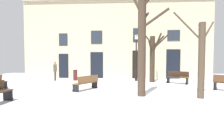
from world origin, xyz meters
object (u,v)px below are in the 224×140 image
(tree_center, at_px, (153,56))
(bench_by_litter_bin, at_px, (178,77))
(litter_bin, at_px, (75,75))
(tree_foreground, at_px, (201,56))
(person_crossing_plaza, at_px, (55,70))
(tree_left_of_center, at_px, (142,40))
(bench_far_corner, at_px, (87,82))
(streetlamp, at_px, (136,53))

(tree_center, bearing_deg, bench_by_litter_bin, -27.26)
(tree_center, xyz_separation_m, litter_bin, (-6.53, 0.85, -1.66))
(tree_foreground, distance_m, person_crossing_plaza, 11.77)
(tree_left_of_center, relative_size, bench_by_litter_bin, 3.62)
(tree_foreground, distance_m, litter_bin, 10.72)
(person_crossing_plaza, bearing_deg, tree_center, -101.89)
(litter_bin, bearing_deg, person_crossing_plaza, -170.22)
(tree_left_of_center, xyz_separation_m, bench_far_corner, (-3.11, 1.66, -2.33))
(tree_left_of_center, xyz_separation_m, bench_by_litter_bin, (3.14, 5.10, -2.31))
(bench_far_corner, distance_m, bench_by_litter_bin, 7.13)
(litter_bin, relative_size, bench_far_corner, 0.48)
(streetlamp, xyz_separation_m, bench_by_litter_bin, (3.01, -1.70, -1.93))
(tree_foreground, xyz_separation_m, person_crossing_plaza, (-9.48, 6.90, -1.04))
(tree_left_of_center, relative_size, tree_foreground, 1.39)
(tree_foreground, relative_size, bench_by_litter_bin, 2.60)
(litter_bin, bearing_deg, bench_by_litter_bin, -11.95)
(tree_center, height_order, tree_foreground, tree_center)
(streetlamp, height_order, bench_far_corner, streetlamp)
(litter_bin, bearing_deg, tree_left_of_center, -53.21)
(tree_center, relative_size, litter_bin, 4.41)
(tree_center, xyz_separation_m, person_crossing_plaza, (-8.20, 0.57, -1.21))
(litter_bin, bearing_deg, tree_foreground, -42.65)
(bench_by_litter_bin, bearing_deg, litter_bin, -156.35)
(tree_left_of_center, distance_m, bench_by_litter_bin, 6.42)
(litter_bin, distance_m, bench_by_litter_bin, 8.44)
(streetlamp, height_order, person_crossing_plaza, streetlamp)
(person_crossing_plaza, bearing_deg, streetlamp, -95.92)
(tree_left_of_center, height_order, person_crossing_plaza, tree_left_of_center)
(tree_foreground, height_order, bench_far_corner, tree_foreground)
(bench_by_litter_bin, relative_size, person_crossing_plaza, 0.93)
(person_crossing_plaza, bearing_deg, tree_foreground, -133.99)
(tree_foreground, xyz_separation_m, bench_by_litter_bin, (0.45, 5.44, -1.48))
(tree_left_of_center, distance_m, litter_bin, 8.86)
(tree_center, height_order, litter_bin, tree_center)
(bench_far_corner, bearing_deg, bench_by_litter_bin, 145.95)
(person_crossing_plaza, bearing_deg, bench_far_corner, -150.93)
(tree_center, xyz_separation_m, bench_by_litter_bin, (1.74, -0.89, -1.65))
(tree_center, height_order, bench_far_corner, tree_center)
(tree_left_of_center, relative_size, litter_bin, 6.10)
(bench_by_litter_bin, bearing_deg, tree_center, -171.67)
(litter_bin, distance_m, bench_far_corner, 5.57)
(tree_left_of_center, bearing_deg, bench_by_litter_bin, 58.42)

